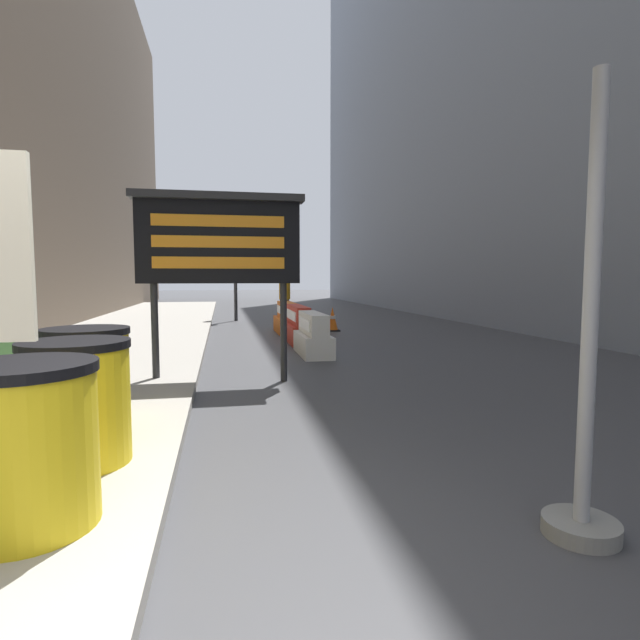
{
  "coord_description": "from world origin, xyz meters",
  "views": [
    {
      "loc": [
        0.38,
        -2.12,
        1.54
      ],
      "look_at": [
        2.05,
        6.42,
        0.8
      ],
      "focal_mm": 28.0,
      "sensor_mm": 36.0,
      "label": 1
    }
  ],
  "objects_px": {
    "barrel_drum_middle": "(77,402)",
    "pedestrian_worker": "(285,294)",
    "jersey_barrier_white": "(313,336)",
    "traffic_light_near_curb": "(235,240)",
    "jersey_barrier_red_striped": "(298,326)",
    "barrel_drum_foreground": "(25,445)",
    "traffic_cone_near": "(332,319)",
    "jersey_barrier_orange_near": "(287,319)",
    "message_board": "(219,241)",
    "barrel_drum_back": "(87,377)"
  },
  "relations": [
    {
      "from": "barrel_drum_middle",
      "to": "pedestrian_worker",
      "type": "bearing_deg",
      "value": 75.78
    },
    {
      "from": "jersey_barrier_white",
      "to": "pedestrian_worker",
      "type": "xyz_separation_m",
      "value": [
        0.25,
        6.55,
        0.64
      ]
    },
    {
      "from": "barrel_drum_middle",
      "to": "traffic_light_near_curb",
      "type": "height_order",
      "value": "traffic_light_near_curb"
    },
    {
      "from": "jersey_barrier_red_striped",
      "to": "traffic_light_near_curb",
      "type": "height_order",
      "value": "traffic_light_near_curb"
    },
    {
      "from": "barrel_drum_foreground",
      "to": "traffic_cone_near",
      "type": "relative_size",
      "value": 1.37
    },
    {
      "from": "barrel_drum_middle",
      "to": "jersey_barrier_white",
      "type": "height_order",
      "value": "barrel_drum_middle"
    },
    {
      "from": "jersey_barrier_white",
      "to": "jersey_barrier_orange_near",
      "type": "height_order",
      "value": "jersey_barrier_orange_near"
    },
    {
      "from": "traffic_cone_near",
      "to": "barrel_drum_foreground",
      "type": "bearing_deg",
      "value": -110.98
    },
    {
      "from": "barrel_drum_foreground",
      "to": "traffic_light_near_curb",
      "type": "distance_m",
      "value": 15.15
    },
    {
      "from": "traffic_cone_near",
      "to": "message_board",
      "type": "bearing_deg",
      "value": -115.06
    },
    {
      "from": "jersey_barrier_white",
      "to": "pedestrian_worker",
      "type": "relative_size",
      "value": 0.94
    },
    {
      "from": "message_board",
      "to": "jersey_barrier_orange_near",
      "type": "height_order",
      "value": "message_board"
    },
    {
      "from": "barrel_drum_back",
      "to": "jersey_barrier_white",
      "type": "bearing_deg",
      "value": 57.22
    },
    {
      "from": "barrel_drum_foreground",
      "to": "barrel_drum_middle",
      "type": "height_order",
      "value": "same"
    },
    {
      "from": "barrel_drum_back",
      "to": "barrel_drum_foreground",
      "type": "bearing_deg",
      "value": -85.15
    },
    {
      "from": "jersey_barrier_white",
      "to": "barrel_drum_middle",
      "type": "bearing_deg",
      "value": -116.62
    },
    {
      "from": "jersey_barrier_white",
      "to": "traffic_cone_near",
      "type": "bearing_deg",
      "value": 72.57
    },
    {
      "from": "barrel_drum_back",
      "to": "traffic_light_near_curb",
      "type": "distance_m",
      "value": 13.22
    },
    {
      "from": "barrel_drum_back",
      "to": "traffic_cone_near",
      "type": "height_order",
      "value": "barrel_drum_back"
    },
    {
      "from": "traffic_cone_near",
      "to": "barrel_drum_middle",
      "type": "bearing_deg",
      "value": -112.82
    },
    {
      "from": "barrel_drum_middle",
      "to": "barrel_drum_back",
      "type": "xyz_separation_m",
      "value": [
        -0.18,
        0.99,
        0.0
      ]
    },
    {
      "from": "barrel_drum_middle",
      "to": "traffic_cone_near",
      "type": "xyz_separation_m",
      "value": [
        4.21,
        10.0,
        -0.26
      ]
    },
    {
      "from": "barrel_drum_foreground",
      "to": "message_board",
      "type": "bearing_deg",
      "value": 75.89
    },
    {
      "from": "barrel_drum_foreground",
      "to": "message_board",
      "type": "relative_size",
      "value": 0.35
    },
    {
      "from": "jersey_barrier_red_striped",
      "to": "pedestrian_worker",
      "type": "height_order",
      "value": "pedestrian_worker"
    },
    {
      "from": "jersey_barrier_red_striped",
      "to": "pedestrian_worker",
      "type": "distance_m",
      "value": 4.58
    },
    {
      "from": "jersey_barrier_white",
      "to": "jersey_barrier_red_striped",
      "type": "height_order",
      "value": "jersey_barrier_red_striped"
    },
    {
      "from": "barrel_drum_middle",
      "to": "message_board",
      "type": "xyz_separation_m",
      "value": [
        1.07,
        3.29,
        1.46
      ]
    },
    {
      "from": "barrel_drum_back",
      "to": "traffic_cone_near",
      "type": "xyz_separation_m",
      "value": [
        4.38,
        9.01,
        -0.26
      ]
    },
    {
      "from": "traffic_light_near_curb",
      "to": "pedestrian_worker",
      "type": "distance_m",
      "value": 2.9
    },
    {
      "from": "message_board",
      "to": "jersey_barrier_red_striped",
      "type": "xyz_separation_m",
      "value": [
        1.79,
        4.45,
        -1.67
      ]
    },
    {
      "from": "barrel_drum_back",
      "to": "traffic_light_near_curb",
      "type": "bearing_deg",
      "value": 82.33
    },
    {
      "from": "barrel_drum_back",
      "to": "jersey_barrier_orange_near",
      "type": "bearing_deg",
      "value": 71.06
    },
    {
      "from": "jersey_barrier_red_striped",
      "to": "jersey_barrier_orange_near",
      "type": "xyz_separation_m",
      "value": [
        -0.0,
        2.1,
        -0.01
      ]
    },
    {
      "from": "message_board",
      "to": "barrel_drum_middle",
      "type": "bearing_deg",
      "value": -108.01
    },
    {
      "from": "jersey_barrier_orange_near",
      "to": "pedestrian_worker",
      "type": "height_order",
      "value": "pedestrian_worker"
    },
    {
      "from": "barrel_drum_foreground",
      "to": "message_board",
      "type": "xyz_separation_m",
      "value": [
        1.08,
        4.28,
        1.46
      ]
    },
    {
      "from": "jersey_barrier_white",
      "to": "traffic_light_near_curb",
      "type": "distance_m",
      "value": 8.66
    },
    {
      "from": "traffic_cone_near",
      "to": "traffic_light_near_curb",
      "type": "relative_size",
      "value": 0.18
    },
    {
      "from": "message_board",
      "to": "pedestrian_worker",
      "type": "height_order",
      "value": "message_board"
    },
    {
      "from": "traffic_light_near_curb",
      "to": "barrel_drum_back",
      "type": "bearing_deg",
      "value": -97.67
    },
    {
      "from": "jersey_barrier_white",
      "to": "traffic_cone_near",
      "type": "relative_size",
      "value": 2.34
    },
    {
      "from": "message_board",
      "to": "traffic_light_near_curb",
      "type": "xyz_separation_m",
      "value": [
        0.49,
        10.62,
        0.79
      ]
    },
    {
      "from": "jersey_barrier_orange_near",
      "to": "traffic_light_near_curb",
      "type": "bearing_deg",
      "value": 107.68
    },
    {
      "from": "message_board",
      "to": "traffic_light_near_curb",
      "type": "height_order",
      "value": "traffic_light_near_curb"
    },
    {
      "from": "jersey_barrier_orange_near",
      "to": "traffic_light_near_curb",
      "type": "relative_size",
      "value": 0.43
    },
    {
      "from": "barrel_drum_middle",
      "to": "traffic_light_near_curb",
      "type": "xyz_separation_m",
      "value": [
        1.56,
        13.9,
        2.25
      ]
    },
    {
      "from": "barrel_drum_back",
      "to": "barrel_drum_middle",
      "type": "bearing_deg",
      "value": -80.0
    },
    {
      "from": "barrel_drum_middle",
      "to": "pedestrian_worker",
      "type": "relative_size",
      "value": 0.55
    },
    {
      "from": "jersey_barrier_white",
      "to": "pedestrian_worker",
      "type": "distance_m",
      "value": 6.59
    }
  ]
}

